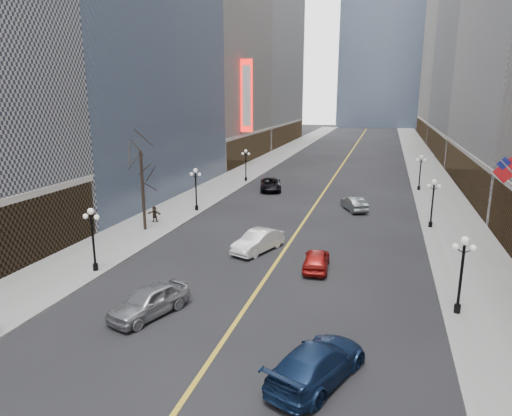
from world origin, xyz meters
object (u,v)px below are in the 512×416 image
Objects in this scene: streetlamp_east_2 at (433,198)px; car_sb_mid at (316,259)px; streetlamp_west_1 at (92,233)px; car_nb_mid at (258,241)px; streetlamp_west_3 at (246,162)px; streetlamp_east_1 at (462,267)px; streetlamp_east_3 at (420,169)px; car_nb_near at (149,301)px; streetlamp_west_2 at (196,185)px; car_sb_far at (354,204)px; car_sb_near at (317,363)px; car_nb_far at (271,185)px.

streetlamp_east_2 is 15.94m from car_sb_mid.
streetlamp_west_1 is 0.88× the size of car_nb_mid.
streetlamp_west_1 is 36.00m from streetlamp_west_3.
streetlamp_west_3 is (0.00, 36.00, 0.00)m from streetlamp_west_1.
streetlamp_east_1 is 23.60m from streetlamp_west_1.
streetlamp_east_3 is (0.00, 36.00, 0.00)m from streetlamp_east_1.
car_nb_near reaches higher than car_sb_mid.
streetlamp_west_2 is 14.57m from car_nb_mid.
streetlamp_east_1 is 1.00× the size of streetlamp_east_3.
car_nb_near is (-16.78, -40.72, -2.04)m from streetlamp_east_3.
streetlamp_west_1 reaches higher than car_sb_mid.
streetlamp_east_1 reaches higher than car_sb_far.
car_sb_near is at bearing -98.67° from streetlamp_east_3.
streetlamp_west_1 is at bearing -90.00° from streetlamp_west_3.
streetlamp_west_1 reaches higher than car_nb_mid.
streetlamp_east_2 is 0.79× the size of car_nb_far.
streetlamp_east_3 is at bearing 0.55° from car_nb_far.
car_nb_near is 12.49m from car_sb_mid.
streetlamp_west_3 is at bearing 123.25° from streetlamp_east_1.
car_nb_far is at bearing -58.81° from car_sb_far.
car_nb_far is (-4.86, 23.51, -0.05)m from car_nb_mid.
streetlamp_west_3 is at bearing -62.49° from car_sb_far.
streetlamp_west_1 is (-23.60, -36.00, 0.00)m from streetlamp_east_3.
streetlamp_west_1 is at bearing -113.74° from car_nb_far.
streetlamp_east_3 is 19.45m from car_nb_far.
car_nb_mid is at bearing -142.52° from streetlamp_east_2.
car_sb_near is (7.05, -15.66, 0.01)m from car_nb_mid.
car_nb_far is 0.98× the size of car_sb_near.
streetlamp_east_1 is 0.89× the size of car_nb_near.
streetlamp_east_1 is 10.23m from car_sb_mid.
car_sb_near is at bearing -45.38° from car_nb_mid.
car_sb_near is (10.04, -3.52, -0.01)m from car_nb_near.
car_nb_near is at bearing 47.44° from car_sb_far.
streetlamp_east_2 is 0.88× the size of car_nb_mid.
streetlamp_east_1 is at bearing -90.00° from streetlamp_east_2.
streetlamp_east_3 is at bearing -109.68° from car_sb_mid.
car_sb_mid is at bearing -41.53° from streetlamp_west_2.
streetlamp_east_3 reaches higher than car_sb_far.
streetlamp_west_3 is 0.88× the size of car_nb_mid.
streetlamp_west_1 and streetlamp_west_3 have the same top height.
car_sb_near is (-6.75, -44.24, -2.05)m from streetlamp_east_3.
streetlamp_east_1 is at bearing 147.01° from car_sb_mid.
streetlamp_west_1 is 18.00m from streetlamp_west_2.
streetlamp_west_1 reaches higher than car_nb_far.
streetlamp_west_2 is at bearing -90.00° from streetlamp_west_3.
streetlamp_west_1 is 15.77m from car_sb_mid.
car_nb_mid is at bearing 96.16° from car_nb_near.
car_sb_mid is (9.91, -26.08, -0.04)m from car_nb_far.
streetlamp_west_3 is (-23.60, 36.00, 0.00)m from streetlamp_east_1.
streetlamp_east_3 reaches higher than car_nb_near.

